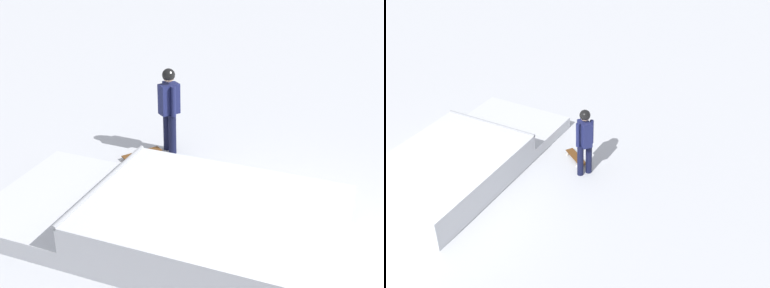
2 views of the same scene
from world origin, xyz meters
The scene contains 4 objects.
ground_plane centered at (0.00, 0.00, 0.00)m, with size 60.00×60.00×0.00m, color #B7BABF.
skate_ramp centered at (1.52, -0.15, 0.32)m, with size 5.85×3.76×0.74m.
skater centered at (2.27, -3.03, 1.01)m, with size 0.43×0.41×1.73m.
skateboard centered at (2.77, -2.69, 0.08)m, with size 0.73×0.68×0.09m.
Camera 1 is at (0.48, 6.11, 4.65)m, focal length 48.31 mm.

